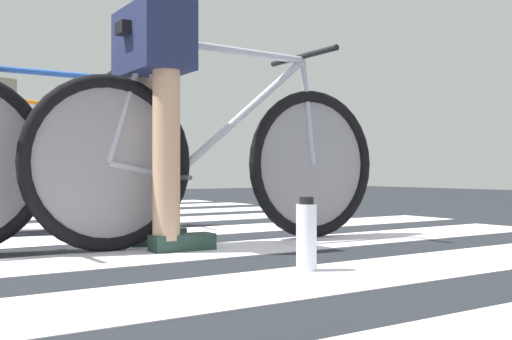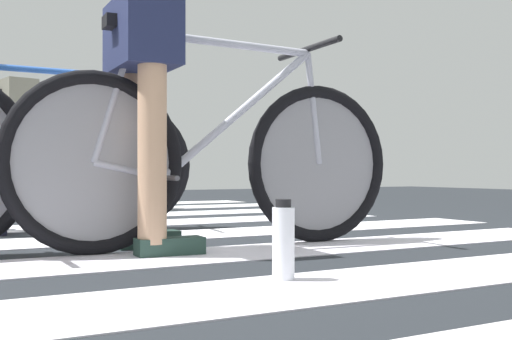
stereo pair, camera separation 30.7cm
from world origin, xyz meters
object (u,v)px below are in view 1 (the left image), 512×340
bicycle_1_of_4 (219,157)px  cyclist_1_of_4 (154,93)px  bicycle_3_of_4 (25,160)px  bicycle_4_of_4 (31,163)px  water_bottle (306,236)px

bicycle_1_of_4 → cyclist_1_of_4: (-0.31, 0.01, 0.27)m
bicycle_3_of_4 → bicycle_4_of_4: same height
bicycle_1_of_4 → bicycle_4_of_4: (-0.11, 2.70, 0.00)m
bicycle_3_of_4 → cyclist_1_of_4: bearing=-69.0°
bicycle_1_of_4 → cyclist_1_of_4: cyclist_1_of_4 is taller
bicycle_3_of_4 → bicycle_4_of_4: bearing=83.0°
cyclist_1_of_4 → bicycle_3_of_4: 1.18m
water_bottle → bicycle_4_of_4: bearing=89.2°
bicycle_1_of_4 → bicycle_4_of_4: same height
bicycle_1_of_4 → bicycle_3_of_4: 1.26m
cyclist_1_of_4 → water_bottle: size_ratio=4.17×
bicycle_3_of_4 → water_bottle: size_ratio=7.13×
bicycle_4_of_4 → water_bottle: bearing=-101.3°
bicycle_1_of_4 → bicycle_3_of_4: same height
bicycle_3_of_4 → bicycle_4_of_4: size_ratio=1.00×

